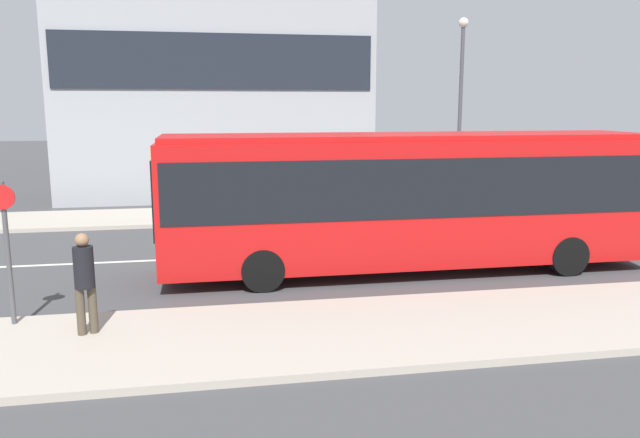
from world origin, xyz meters
TOP-DOWN VIEW (x-y plane):
  - ground_plane at (0.00, 0.00)m, footprint 120.00×120.00m
  - sidewalk_near at (0.00, -6.25)m, footprint 44.00×3.50m
  - sidewalk_far at (0.00, 6.25)m, footprint 44.00×3.50m
  - lane_centerline at (0.00, 0.00)m, footprint 41.80×0.16m
  - city_bus at (3.13, -2.16)m, footprint 11.92×2.55m
  - parked_car_0 at (13.10, 3.28)m, footprint 4.45×1.74m
  - pedestrian_near_stop at (-3.81, -5.67)m, footprint 0.34×0.34m
  - bus_stop_sign at (-5.23, -4.91)m, footprint 0.44×0.12m
  - street_lamp at (7.59, 5.41)m, footprint 0.36×0.36m

SIDE VIEW (x-z plane):
  - ground_plane at x=0.00m, z-range 0.00..0.00m
  - lane_centerline at x=0.00m, z-range 0.00..0.01m
  - sidewalk_near at x=0.00m, z-range 0.00..0.13m
  - sidewalk_far at x=0.00m, z-range 0.00..0.13m
  - parked_car_0 at x=13.10m, z-range -0.04..1.36m
  - pedestrian_near_stop at x=-3.81m, z-range 0.26..2.05m
  - bus_stop_sign at x=-5.23m, z-range 0.35..2.96m
  - city_bus at x=3.13m, z-range 0.25..3.63m
  - street_lamp at x=7.59m, z-range 0.89..7.91m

